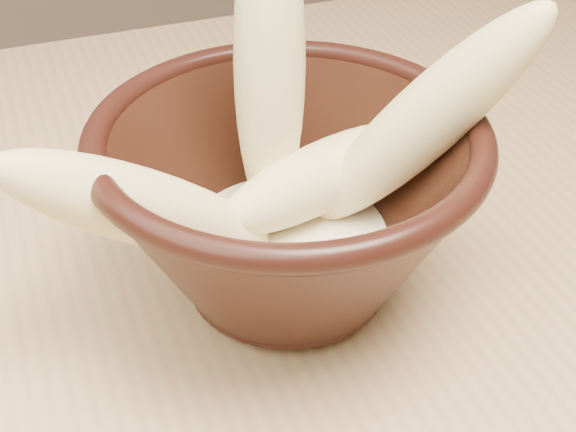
% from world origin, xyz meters
% --- Properties ---
extents(table, '(1.20, 0.80, 0.75)m').
position_xyz_m(table, '(0.00, 0.00, 0.67)').
color(table, tan).
rests_on(table, ground).
extents(bowl, '(0.22, 0.22, 0.12)m').
position_xyz_m(bowl, '(0.08, -0.02, 0.82)').
color(bowl, black).
rests_on(bowl, table).
extents(milk_puddle, '(0.12, 0.12, 0.02)m').
position_xyz_m(milk_puddle, '(0.08, -0.02, 0.79)').
color(milk_puddle, beige).
rests_on(milk_puddle, bowl).
extents(banana_upright, '(0.07, 0.09, 0.18)m').
position_xyz_m(banana_upright, '(0.08, 0.02, 0.88)').
color(banana_upright, '#EEDD8C').
rests_on(banana_upright, bowl).
extents(banana_left, '(0.16, 0.05, 0.12)m').
position_xyz_m(banana_left, '(-0.00, -0.02, 0.84)').
color(banana_left, '#EEDD8C').
rests_on(banana_left, bowl).
extents(banana_right, '(0.15, 0.10, 0.16)m').
position_xyz_m(banana_right, '(0.15, -0.03, 0.86)').
color(banana_right, '#EEDD8C').
rests_on(banana_right, bowl).
extents(banana_across, '(0.15, 0.08, 0.05)m').
position_xyz_m(banana_across, '(0.10, -0.01, 0.82)').
color(banana_across, '#EEDD8C').
rests_on(banana_across, bowl).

